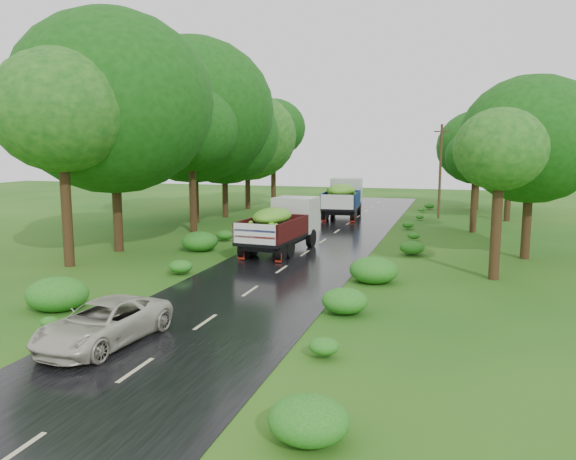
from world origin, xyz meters
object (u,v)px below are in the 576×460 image
at_px(truck_near, 283,223).
at_px(utility_pole, 440,170).
at_px(truck_far, 343,196).
at_px(car, 103,323).

xyz_separation_m(truck_near, utility_pole, (7.38, 16.63, 2.15)).
distance_m(truck_near, truck_far, 15.18).
relative_size(truck_near, utility_pole, 0.92).
height_order(truck_near, truck_far, truck_far).
distance_m(truck_far, car, 30.09).
relative_size(truck_far, car, 1.67).
xyz_separation_m(truck_near, car, (-0.58, -14.88, -0.91)).
bearing_deg(truck_far, utility_pole, 6.86).
bearing_deg(utility_pole, truck_far, -144.41).
xyz_separation_m(truck_far, utility_pole, (7.17, 1.45, 2.01)).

